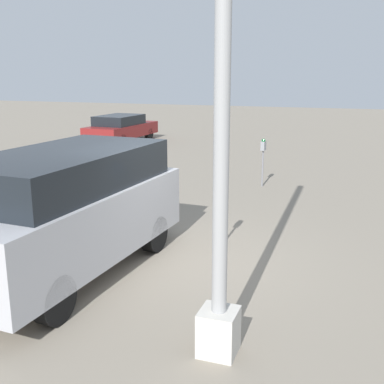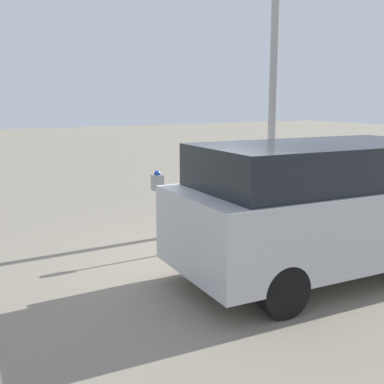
% 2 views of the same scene
% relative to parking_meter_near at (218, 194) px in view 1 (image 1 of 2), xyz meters
% --- Properties ---
extents(ground_plane, '(80.00, 80.00, 0.00)m').
position_rel_parking_meter_near_xyz_m(ground_plane, '(0.72, -0.61, -1.10)').
color(ground_plane, gray).
extents(parking_meter_near, '(0.21, 0.13, 1.49)m').
position_rel_parking_meter_near_xyz_m(parking_meter_near, '(0.00, 0.00, 0.00)').
color(parking_meter_near, gray).
rests_on(parking_meter_near, ground).
extents(parking_meter_far, '(0.21, 0.13, 1.40)m').
position_rel_parking_meter_near_xyz_m(parking_meter_far, '(-5.50, -0.26, -0.06)').
color(parking_meter_far, gray).
rests_on(parking_meter_far, ground).
extents(lamp_post, '(0.44, 0.44, 6.74)m').
position_rel_parking_meter_near_xyz_m(lamp_post, '(3.23, 0.98, 1.34)').
color(lamp_post, beige).
rests_on(lamp_post, ground).
extents(parked_van, '(4.77, 2.30, 2.04)m').
position_rel_parking_meter_near_xyz_m(parked_van, '(1.75, -2.09, 0.01)').
color(parked_van, '#B2B2B7').
rests_on(parked_van, ground).
extents(car_distant, '(4.33, 1.97, 1.30)m').
position_rel_parking_meter_near_xyz_m(car_distant, '(-12.38, -8.47, -0.41)').
color(car_distant, maroon).
rests_on(car_distant, ground).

